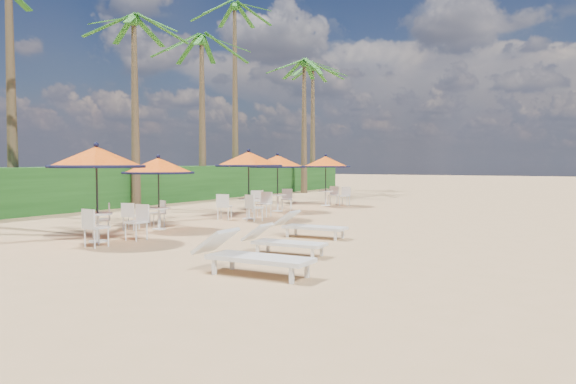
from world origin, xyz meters
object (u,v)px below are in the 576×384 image
object	(u,v)px
station_1	(157,172)
station_3	(276,169)
lounger_near	(249,254)
lounger_far	(308,225)
station_4	(327,166)
station_0	(99,169)
station_2	(249,168)
lounger_mid	(281,241)

from	to	relation	value
station_1	station_3	bearing A→B (deg)	90.34
station_1	station_3	world-z (taller)	station_3
lounger_near	lounger_far	distance (m)	5.13
station_4	lounger_near	xyz separation A→B (m)	(5.62, -15.25, -1.44)
lounger_far	station_1	bearing A→B (deg)	-174.65
station_0	station_2	size ratio (longest dim) A/B	1.01
station_3	lounger_far	world-z (taller)	station_3
station_0	lounger_far	world-z (taller)	station_0
station_1	station_2	xyz separation A→B (m)	(0.71, 3.89, 0.11)
station_1	lounger_far	xyz separation A→B (m)	(4.76, 0.56, -1.37)
station_4	lounger_mid	size ratio (longest dim) A/B	1.28
station_1	lounger_near	world-z (taller)	station_1
station_3	station_0	bearing A→B (deg)	-86.43
station_2	lounger_mid	xyz separation A→B (m)	(4.83, -6.12, -1.50)
station_2	station_0	bearing A→B (deg)	-91.23
station_0	station_1	world-z (taller)	station_0
station_1	lounger_near	xyz separation A→B (m)	(6.12, -4.39, -1.33)
station_0	station_4	distance (m)	13.58
station_0	station_3	xyz separation A→B (m)	(-0.61, 9.79, -0.08)
station_1	lounger_mid	world-z (taller)	station_1
station_3	station_4	xyz separation A→B (m)	(0.54, 3.78, 0.07)
lounger_near	lounger_mid	xyz separation A→B (m)	(-0.58, 2.16, -0.06)
station_0	station_4	bearing A→B (deg)	90.31
station_4	lounger_far	distance (m)	11.25
station_3	lounger_mid	xyz separation A→B (m)	(5.58, -9.31, -1.44)
station_2	lounger_far	distance (m)	5.45
station_2	station_4	bearing A→B (deg)	91.78
station_3	lounger_near	size ratio (longest dim) A/B	1.08
lounger_mid	station_1	bearing A→B (deg)	155.79
station_0	lounger_near	distance (m)	5.97
station_3	station_4	size ratio (longest dim) A/B	1.00
station_0	lounger_near	xyz separation A→B (m)	(5.55, -1.68, -1.45)
station_3	lounger_mid	world-z (taller)	station_3
lounger_mid	lounger_near	bearing A→B (deg)	-77.37
station_1	station_2	world-z (taller)	station_2
station_3	lounger_near	xyz separation A→B (m)	(6.16, -11.47, -1.38)
station_2	station_3	bearing A→B (deg)	103.28
station_3	lounger_near	bearing A→B (deg)	-61.77
lounger_near	station_3	bearing A→B (deg)	118.01
station_1	station_3	distance (m)	7.08
station_4	station_1	bearing A→B (deg)	-92.61
station_0	station_4	world-z (taller)	station_0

